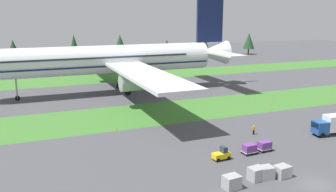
% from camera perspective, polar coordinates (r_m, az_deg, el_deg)
% --- Properties ---
extents(ground_plane, '(400.00, 400.00, 0.00)m').
position_cam_1_polar(ground_plane, '(49.84, 22.43, -12.88)').
color(ground_plane, '#47474C').
extents(grass_strip_near, '(320.00, 17.55, 0.01)m').
position_cam_1_polar(grass_strip_near, '(80.15, 2.63, -2.20)').
color(grass_strip_near, '#3D752D').
rests_on(grass_strip_near, ground).
extents(grass_strip_far, '(320.00, 17.55, 0.01)m').
position_cam_1_polar(grass_strip_far, '(123.44, -6.66, 3.09)').
color(grass_strip_far, '#3D752D').
rests_on(grass_strip_far, ground).
extents(airliner, '(68.69, 84.41, 25.47)m').
position_cam_1_polar(airliner, '(97.04, -8.68, 5.82)').
color(airliner, white).
rests_on(airliner, ground).
extents(baggage_tug, '(2.67, 1.44, 1.97)m').
position_cam_1_polar(baggage_tug, '(53.71, 8.53, -9.16)').
color(baggage_tug, yellow).
rests_on(baggage_tug, ground).
extents(cargo_dolly_lead, '(2.28, 1.62, 1.55)m').
position_cam_1_polar(cargo_dolly_lead, '(56.48, 12.81, -8.11)').
color(cargo_dolly_lead, '#A3A3A8').
rests_on(cargo_dolly_lead, ground).
extents(cargo_dolly_second, '(2.28, 1.62, 1.55)m').
position_cam_1_polar(cargo_dolly_second, '(58.24, 15.08, -7.58)').
color(cargo_dolly_second, '#A3A3A8').
rests_on(cargo_dolly_second, ground).
extents(catering_truck, '(7.21, 3.25, 3.58)m').
position_cam_1_polar(catering_truck, '(69.48, 24.64, -4.10)').
color(catering_truck, '#1E4C8E').
rests_on(catering_truck, ground).
extents(ground_crew_loader, '(0.56, 0.36, 1.74)m').
position_cam_1_polar(ground_crew_loader, '(65.45, 13.47, -5.18)').
color(ground_crew_loader, black).
rests_on(ground_crew_loader, ground).
extents(uld_container_0, '(2.15, 1.80, 1.70)m').
position_cam_1_polar(uld_container_0, '(48.44, 13.89, -11.90)').
color(uld_container_0, '#A3A3A8').
rests_on(uld_container_0, ground).
extents(uld_container_1, '(2.14, 1.77, 1.71)m').
position_cam_1_polar(uld_container_1, '(45.61, 10.09, -13.32)').
color(uld_container_1, '#A3A3A8').
rests_on(uld_container_1, ground).
extents(uld_container_2, '(2.15, 1.80, 1.66)m').
position_cam_1_polar(uld_container_2, '(49.06, 15.19, -11.67)').
color(uld_container_2, '#A3A3A8').
rests_on(uld_container_2, ground).
extents(uld_container_3, '(2.16, 1.81, 1.57)m').
position_cam_1_polar(uld_container_3, '(50.14, 17.70, -11.35)').
color(uld_container_3, '#A3A3A8').
rests_on(uld_container_3, ground).
extents(taxiway_marker_0, '(0.44, 0.44, 0.47)m').
position_cam_1_polar(taxiway_marker_0, '(67.16, -8.33, -5.12)').
color(taxiway_marker_0, orange).
rests_on(taxiway_marker_0, ground).
extents(taxiway_marker_1, '(0.44, 0.44, 0.61)m').
position_cam_1_polar(taxiway_marker_1, '(89.68, 16.12, -0.87)').
color(taxiway_marker_1, orange).
rests_on(taxiway_marker_1, ground).
extents(distant_tree_line, '(162.70, 8.83, 12.10)m').
position_cam_1_polar(distant_tree_line, '(165.63, -10.30, 7.95)').
color(distant_tree_line, '#4C3823').
rests_on(distant_tree_line, ground).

